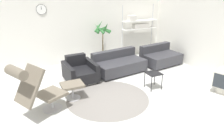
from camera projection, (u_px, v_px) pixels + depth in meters
The scene contains 12 objects.
ground_plane at pixel (107, 96), 5.45m from camera, with size 12.00×12.00×0.00m, color silver.
wall_back at pixel (73, 22), 7.29m from camera, with size 12.00×0.09×2.80m.
wall_right at pixel (216, 29), 6.27m from camera, with size 0.06×12.00×2.80m.
round_rug at pixel (108, 98), 5.32m from camera, with size 2.01×2.01×0.01m.
lounge_chair at pixel (34, 86), 4.36m from camera, with size 1.17×0.94×1.19m.
ottoman at pixel (72, 87), 5.22m from camera, with size 0.52×0.44×0.39m.
armchair_red at pixel (80, 72), 6.21m from camera, with size 0.88×0.96×0.69m.
couch_low at pixel (119, 65), 6.83m from camera, with size 1.67×1.07×0.65m.
couch_second at pixel (160, 57), 7.49m from camera, with size 1.36×1.02×0.65m.
side_table at pixel (154, 75), 5.70m from camera, with size 0.36×0.36×0.44m.
potted_plant at pixel (103, 43), 7.53m from camera, with size 0.60×0.59×1.46m.
shelf_unit at pixel (138, 24), 8.03m from camera, with size 1.36×0.28×1.90m.
Camera 1 is at (-1.90, -4.44, 2.61)m, focal length 35.00 mm.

